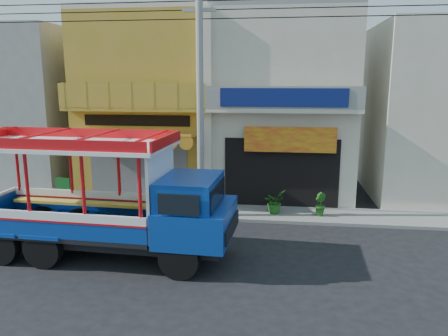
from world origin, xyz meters
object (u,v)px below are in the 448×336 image
songthaew_truck (119,200)px  potted_plant_a (274,202)px  potted_plant_b (320,204)px  utility_pole (204,85)px  green_sign (64,193)px

songthaew_truck → potted_plant_a: songthaew_truck is taller
potted_plant_b → utility_pole: bearing=81.6°
songthaew_truck → green_sign: bearing=131.8°
green_sign → potted_plant_b: green_sign is taller
potted_plant_a → potted_plant_b: potted_plant_a is taller
songthaew_truck → potted_plant_a: size_ratio=8.96×
songthaew_truck → green_sign: (-4.26, 4.77, -1.20)m
potted_plant_a → potted_plant_b: (1.73, -0.05, -0.01)m
potted_plant_a → utility_pole: bearing=131.2°
songthaew_truck → potted_plant_b: size_ratio=9.22×
green_sign → potted_plant_b: (10.43, -0.15, -0.03)m
potted_plant_a → potted_plant_b: bearing=-64.3°
songthaew_truck → green_sign: 6.50m
utility_pole → songthaew_truck: 5.49m
utility_pole → green_sign: utility_pole is taller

